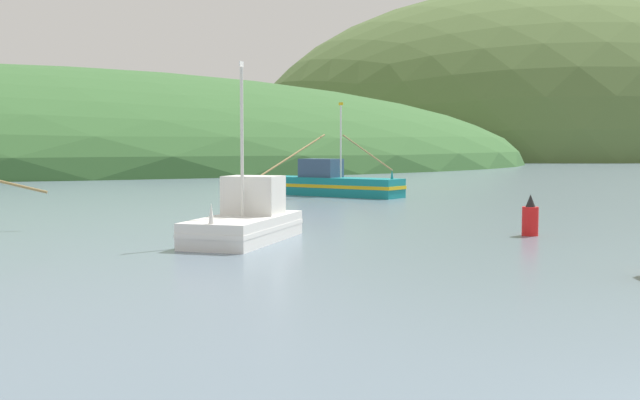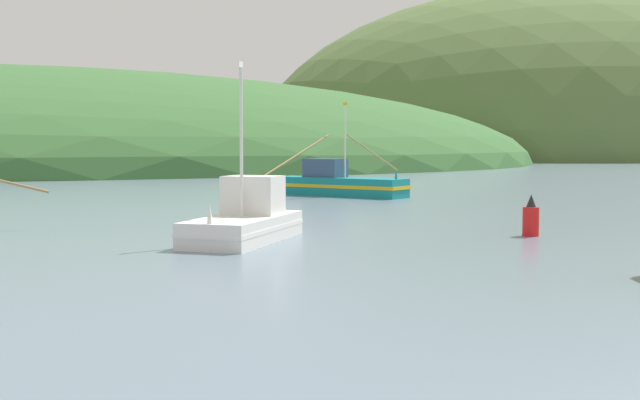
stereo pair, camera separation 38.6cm
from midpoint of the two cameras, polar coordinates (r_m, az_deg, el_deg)
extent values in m
ellipsoid|color=#516B38|center=(248.13, 16.52, 3.05)|extent=(189.75, 151.80, 102.28)
ellipsoid|color=#386633|center=(301.35, 16.97, 3.18)|extent=(91.89, 73.51, 47.63)
ellipsoid|color=#386633|center=(167.56, -22.24, 2.52)|extent=(213.63, 170.90, 36.66)
cube|color=#147F84|center=(54.39, 0.84, 1.00)|extent=(8.30, 9.60, 1.31)
cube|color=gold|center=(54.39, 0.84, 1.07)|extent=(8.38, 9.70, 0.24)
cone|color=#147F84|center=(51.82, 5.20, 1.95)|extent=(0.28, 0.28, 0.70)
cube|color=#334C6B|center=(54.99, -0.14, 2.41)|extent=(3.14, 3.32, 1.33)
cylinder|color=silver|center=(53.99, 1.36, 4.39)|extent=(0.12, 0.12, 5.10)
cube|color=gold|center=(54.07, 1.37, 7.22)|extent=(0.25, 0.30, 0.20)
cylinder|color=#997F4C|center=(58.35, 3.50, 3.48)|extent=(5.75, 4.59, 2.83)
cylinder|color=#997F4C|center=(50.43, -2.23, 3.40)|extent=(5.75, 4.59, 2.83)
cube|color=white|center=(28.42, -6.09, -2.17)|extent=(5.51, 6.62, 0.94)
cube|color=white|center=(28.42, -6.09, -2.08)|extent=(5.57, 6.69, 0.17)
cone|color=white|center=(25.71, -8.56, -1.01)|extent=(0.28, 0.28, 0.70)
cube|color=silver|center=(29.20, -5.38, 0.37)|extent=(2.62, 2.49, 1.47)
cylinder|color=silver|center=(28.11, -6.26, 4.29)|extent=(0.12, 0.12, 5.46)
cube|color=white|center=(28.27, -6.30, 10.08)|extent=(0.22, 0.32, 0.20)
cylinder|color=red|center=(31.20, 15.12, -1.55)|extent=(0.64, 0.64, 1.14)
cone|color=black|center=(31.13, 15.14, -0.04)|extent=(0.38, 0.38, 0.50)
camera|label=1|loc=(0.19, -90.36, -0.03)|focal=42.74mm
camera|label=2|loc=(0.19, 89.64, 0.03)|focal=42.74mm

